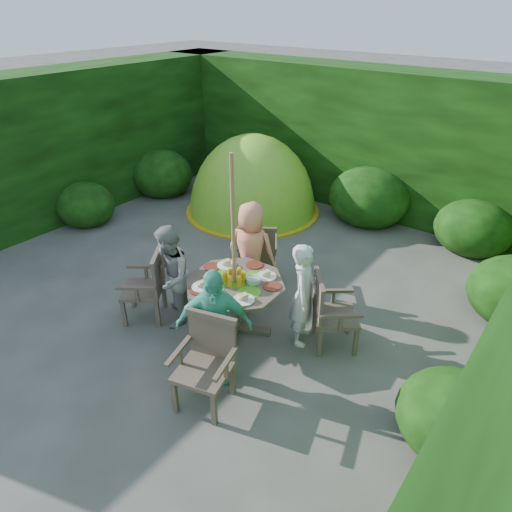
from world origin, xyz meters
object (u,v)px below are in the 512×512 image
Objects in this scene: patio_table at (235,290)px; garden_chair_right at (330,311)px; child_back at (251,251)px; child_front at (214,327)px; garden_chair_left at (148,285)px; dome_tent at (252,210)px; garden_chair_back at (257,252)px; child_right at (304,295)px; parasol_pole at (234,251)px; garden_chair_front at (206,361)px; child_left at (170,277)px.

patio_table is 1.79× the size of garden_chair_right.
child_back is at bearing 115.14° from patio_table.
garden_chair_left is at bearing 129.96° from child_front.
garden_chair_left is 0.30× the size of dome_tent.
garden_chair_back is at bearing 114.30° from patio_table.
parasol_pole is at bearing 89.79° from child_right.
child_front is at bearing 101.11° from garden_chair_front.
patio_table is 0.81m from child_front.
child_right is at bearing 71.95° from garden_chair_right.
garden_chair_front is 0.70× the size of child_left.
child_back reaches higher than garden_chair_front.
child_front is at bearing 94.62° from child_back.
child_back is (-0.34, 0.73, -0.44)m from parasol_pole.
patio_table is 3.61m from dome_tent.
patio_table is at bearing 74.52° from garden_chair_right.
parasol_pole is 1.67× the size of child_front.
garden_chair_right reaches higher than patio_table.
child_right reaches higher than garden_chair_front.
garden_chair_back is 1.38m from child_left.
dome_tent is at bearing 106.75° from garden_chair_front.
child_back is (-0.81, 1.72, 0.18)m from garden_chair_front.
dome_tent is (-2.77, 2.58, -0.63)m from child_right.
child_right reaches higher than patio_table.
garden_chair_back is 0.68× the size of child_front.
child_front is at bearing -65.14° from parasol_pole.
garden_chair_front reaches higher than garden_chair_left.
garden_chair_front is at bearing 20.14° from child_left.
child_right is (-0.28, -0.11, 0.16)m from garden_chair_right.
garden_chair_left is at bearing -155.99° from parasol_pole.
garden_chair_front is at bearing 144.21° from child_right.
garden_chair_right is 1.54m from garden_chair_front.
child_left is 0.97× the size of child_back.
child_left is at bearing -51.52° from dome_tent.
garden_chair_left is at bearing 33.46° from garden_chair_back.
parasol_pole is 1.26m from garden_chair_front.
child_left is at bearing 121.47° from child_front.
dome_tent is at bearing 22.00° from child_right.
child_back is 0.45× the size of dome_tent.
parasol_pole reaches higher than garden_chair_back.
dome_tent is (-1.60, 1.91, -0.48)m from garden_chair_back.
child_left is 0.97× the size of child_front.
garden_chair_front is 1.36m from child_right.
garden_chair_left is 1.00× the size of garden_chair_back.
garden_chair_right is 1.39m from child_back.
patio_table is at bearing 37.66° from parasol_pole.
garden_chair_left is at bearing 74.65° from garden_chair_right.
garden_chair_back is 2.20m from garden_chair_front.
garden_chair_right is at bearing 148.06° from child_back.
garden_chair_back is 1.36m from child_right.
garden_chair_front is at bearing 94.99° from child_back.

